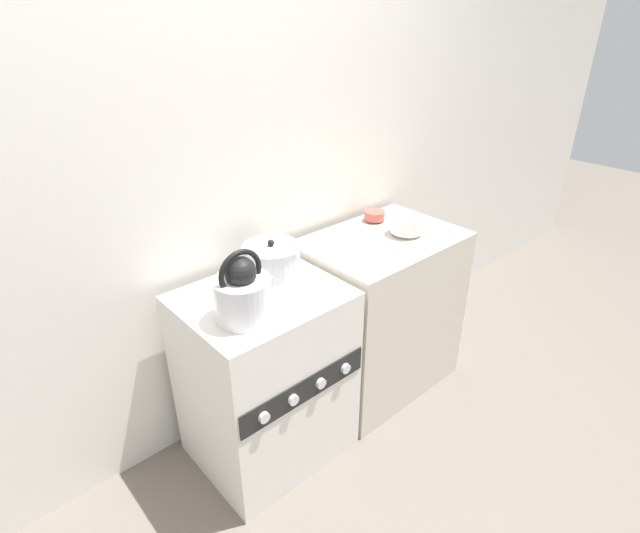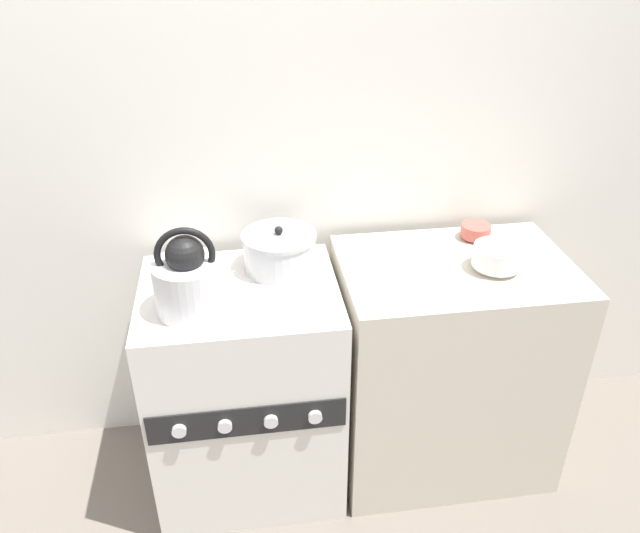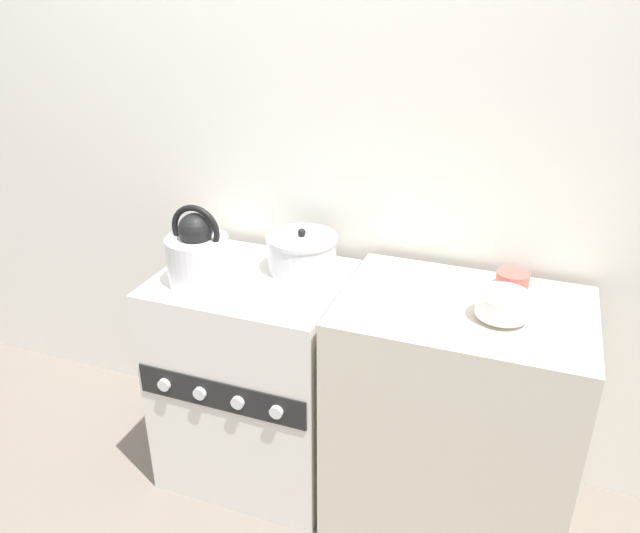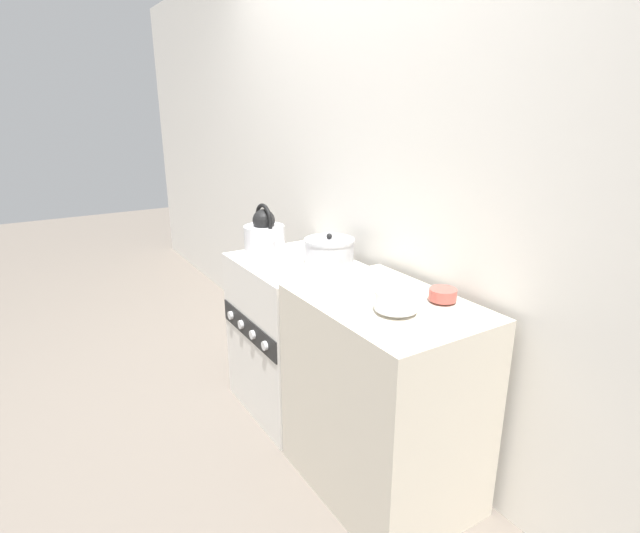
{
  "view_description": "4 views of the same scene",
  "coord_description": "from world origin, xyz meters",
  "px_view_note": "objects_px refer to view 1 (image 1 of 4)",
  "views": [
    {
      "loc": [
        -0.96,
        -1.16,
        1.84
      ],
      "look_at": [
        0.29,
        0.24,
        0.86
      ],
      "focal_mm": 28.0,
      "sensor_mm": 36.0,
      "label": 1
    },
    {
      "loc": [
        0.02,
        -1.44,
        1.89
      ],
      "look_at": [
        0.27,
        0.29,
        0.87
      ],
      "focal_mm": 35.0,
      "sensor_mm": 36.0,
      "label": 2
    },
    {
      "loc": [
        0.89,
        -1.45,
        1.78
      ],
      "look_at": [
        0.26,
        0.26,
        0.91
      ],
      "focal_mm": 35.0,
      "sensor_mm": 36.0,
      "label": 3
    },
    {
      "loc": [
        2.11,
        -0.89,
        1.57
      ],
      "look_at": [
        0.3,
        0.23,
        0.88
      ],
      "focal_mm": 28.0,
      "sensor_mm": 36.0,
      "label": 4
    }
  ],
  "objects_px": {
    "stove": "(266,376)",
    "cooking_pot": "(272,259)",
    "enamel_bowl": "(407,225)",
    "small_ceramic_bowl": "(375,215)",
    "kettle": "(243,293)"
  },
  "relations": [
    {
      "from": "kettle",
      "to": "cooking_pot",
      "type": "bearing_deg",
      "value": 36.56
    },
    {
      "from": "stove",
      "to": "enamel_bowl",
      "type": "distance_m",
      "value": 0.97
    },
    {
      "from": "small_ceramic_bowl",
      "to": "kettle",
      "type": "bearing_deg",
      "value": -164.62
    },
    {
      "from": "stove",
      "to": "cooking_pot",
      "type": "xyz_separation_m",
      "value": [
        0.14,
        0.12,
        0.48
      ]
    },
    {
      "from": "cooking_pot",
      "to": "small_ceramic_bowl",
      "type": "relative_size",
      "value": 2.34
    },
    {
      "from": "enamel_bowl",
      "to": "small_ceramic_bowl",
      "type": "height_order",
      "value": "enamel_bowl"
    },
    {
      "from": "cooking_pot",
      "to": "kettle",
      "type": "bearing_deg",
      "value": -143.44
    },
    {
      "from": "enamel_bowl",
      "to": "small_ceramic_bowl",
      "type": "bearing_deg",
      "value": 86.66
    },
    {
      "from": "stove",
      "to": "kettle",
      "type": "xyz_separation_m",
      "value": [
        -0.14,
        -0.09,
        0.52
      ]
    },
    {
      "from": "kettle",
      "to": "enamel_bowl",
      "type": "height_order",
      "value": "kettle"
    },
    {
      "from": "kettle",
      "to": "small_ceramic_bowl",
      "type": "height_order",
      "value": "kettle"
    },
    {
      "from": "enamel_bowl",
      "to": "small_ceramic_bowl",
      "type": "distance_m",
      "value": 0.22
    },
    {
      "from": "kettle",
      "to": "cooking_pot",
      "type": "xyz_separation_m",
      "value": [
        0.29,
        0.21,
        -0.04
      ]
    },
    {
      "from": "cooking_pot",
      "to": "small_ceramic_bowl",
      "type": "bearing_deg",
      "value": 4.94
    },
    {
      "from": "kettle",
      "to": "enamel_bowl",
      "type": "xyz_separation_m",
      "value": [
        0.98,
        0.05,
        -0.03
      ]
    }
  ]
}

